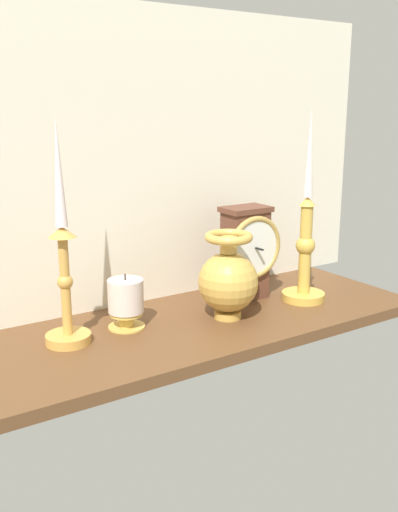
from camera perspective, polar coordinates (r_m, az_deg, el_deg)
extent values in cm
cube|color=brown|center=(124.29, -0.07, -6.81)|extent=(100.00, 36.00, 2.40)
cube|color=beige|center=(132.17, -4.54, 9.47)|extent=(120.00, 2.00, 65.00)
cube|color=brown|center=(135.53, 4.52, 0.05)|extent=(9.70, 6.52, 20.54)
cube|color=brown|center=(133.24, 4.62, 4.58)|extent=(10.86, 7.31, 1.20)
torus|color=#B19148|center=(132.11, 5.52, 0.82)|extent=(14.57, 1.32, 14.57)
cylinder|color=silver|center=(132.04, 5.54, 0.81)|extent=(12.19, 0.40, 12.19)
cube|color=black|center=(131.81, 5.63, 0.79)|extent=(0.67, 4.64, 0.30)
cylinder|color=gold|center=(138.30, 10.16, -3.88)|extent=(9.95, 9.95, 1.80)
cylinder|color=gold|center=(135.25, 10.37, 0.60)|extent=(2.78, 2.78, 20.48)
sphere|color=gold|center=(135.01, 10.39, 1.02)|extent=(4.45, 4.45, 4.45)
cone|color=gold|center=(133.04, 10.59, 5.30)|extent=(3.73, 3.73, 2.00)
cone|color=white|center=(131.82, 10.80, 9.84)|extent=(2.09, 2.09, 19.15)
cylinder|color=gold|center=(114.97, -12.67, -7.88)|extent=(8.67, 8.67, 1.80)
cylinder|color=gold|center=(111.51, -12.96, -2.94)|extent=(1.86, 1.86, 18.92)
sphere|color=gold|center=(111.23, -12.99, -2.48)|extent=(2.97, 2.97, 2.97)
cone|color=gold|center=(108.90, -13.27, 2.32)|extent=(5.17, 5.17, 2.00)
cone|color=silver|center=(107.20, -13.61, 8.04)|extent=(2.33, 2.33, 19.88)
cylinder|color=gold|center=(125.08, 2.83, -5.71)|extent=(5.74, 5.74, 1.60)
sphere|color=gold|center=(122.79, 2.87, -2.57)|extent=(12.75, 12.75, 12.75)
cylinder|color=gold|center=(120.67, 2.92, 1.09)|extent=(3.57, 3.57, 3.35)
torus|color=gold|center=(120.30, 2.93, 1.87)|extent=(10.07, 10.07, 1.82)
cylinder|color=#D5B151|center=(120.28, -7.12, -6.28)|extent=(3.02, 3.02, 3.07)
cylinder|color=#D5B151|center=(120.68, -7.10, -6.78)|extent=(7.54, 7.54, 0.80)
cylinder|color=#D5B151|center=(119.74, -7.14, -5.59)|extent=(6.79, 6.79, 0.60)
cylinder|color=beige|center=(118.51, -7.20, -3.88)|extent=(7.26, 7.26, 6.72)
cylinder|color=black|center=(117.33, -7.26, -2.04)|extent=(0.30, 0.30, 1.20)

